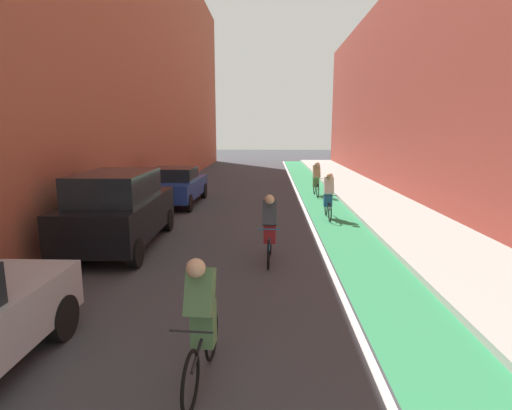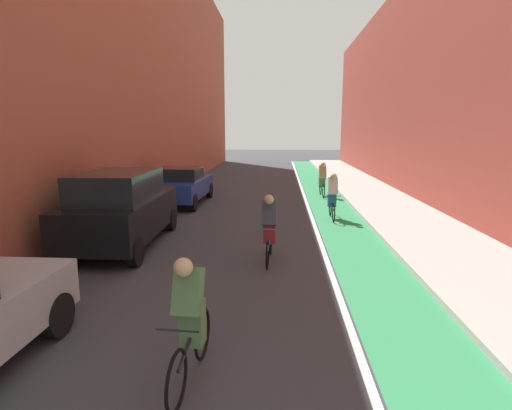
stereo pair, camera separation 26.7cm
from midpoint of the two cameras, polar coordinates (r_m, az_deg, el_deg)
ground_plane at (r=16.76m, az=-0.18°, el=0.13°), size 94.78×94.78×0.00m
bike_lane_paint at (r=18.82m, az=9.99°, el=1.12°), size 1.60×43.08×0.00m
lane_divider_stripe at (r=18.73m, az=7.26°, el=1.15°), size 0.12×43.08×0.00m
sidewalk_right at (r=19.20m, az=16.75°, el=1.22°), size 2.94×43.08×0.14m
building_facade_left at (r=19.98m, az=-17.76°, el=20.25°), size 4.15×43.08×13.14m
building_facade_right at (r=21.74m, az=23.36°, el=15.07°), size 2.40×39.08×10.12m
parked_suv_black at (r=11.07m, az=-17.80°, el=-0.41°), size 2.06×4.53×1.98m
parked_sedan_blue at (r=16.98m, az=-10.20°, el=2.79°), size 2.07×4.29×1.53m
cyclist_lead at (r=5.04m, az=-7.74°, el=-15.57°), size 0.48×1.73×1.62m
cyclist_mid at (r=9.34m, az=2.71°, el=-2.95°), size 0.48×1.70×1.61m
cyclist_trailing at (r=14.10m, az=11.25°, el=1.44°), size 0.48×1.70×1.60m
cyclist_far at (r=18.91m, az=9.73°, el=3.64°), size 0.48×1.68×1.60m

